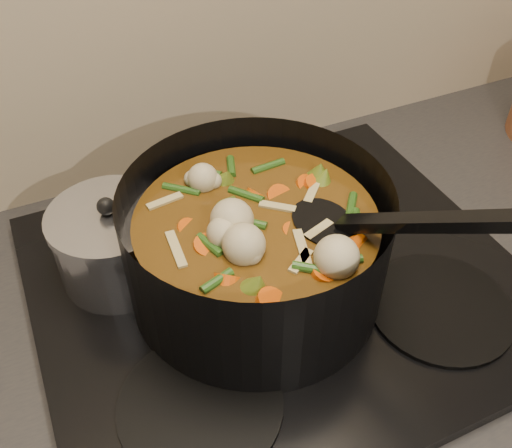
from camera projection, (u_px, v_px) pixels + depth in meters
name	position (u px, v px, depth m)	size (l,w,h in m)	color
counter	(272.00, 447.00, 1.07)	(2.64, 0.64, 0.91)	brown
stovetop	(279.00, 282.00, 0.76)	(0.62, 0.54, 0.03)	black
stockpot	(257.00, 247.00, 0.69)	(0.39, 0.42, 0.23)	black
saucepan	(115.00, 243.00, 0.73)	(0.15, 0.15, 0.13)	silver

